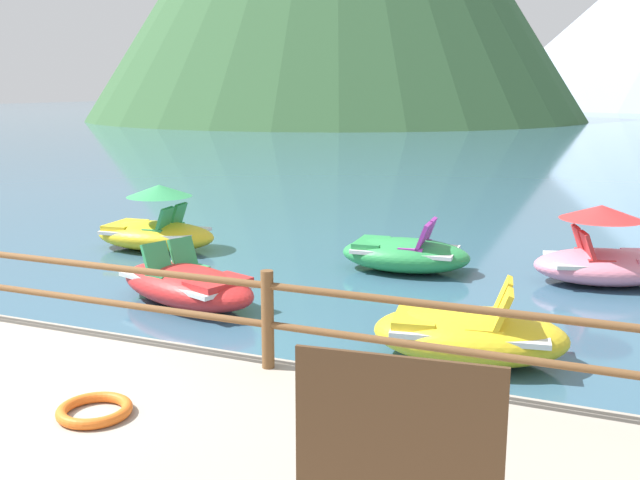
{
  "coord_description": "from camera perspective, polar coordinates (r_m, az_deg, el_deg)",
  "views": [
    {
      "loc": [
        5.4,
        -4.33,
        3.02
      ],
      "look_at": [
        1.46,
        5.0,
        0.9
      ],
      "focal_mm": 41.22,
      "sensor_mm": 36.0,
      "label": 1
    }
  ],
  "objects": [
    {
      "name": "life_ring",
      "position": [
        6.39,
        -17.11,
        -12.51
      ],
      "size": [
        0.61,
        0.61,
        0.09
      ],
      "primitive_type": "torus",
      "color": "orange",
      "rests_on": "promenade_dock"
    },
    {
      "name": "sign_board",
      "position": [
        4.24,
        6.02,
        -14.74
      ],
      "size": [
        1.18,
        0.17,
        1.19
      ],
      "color": "silver",
      "rests_on": "promenade_dock"
    },
    {
      "name": "dock_railing",
      "position": [
        8.24,
        -19.04,
        -3.17
      ],
      "size": [
        23.92,
        0.12,
        0.95
      ],
      "color": "brown",
      "rests_on": "promenade_dock"
    },
    {
      "name": "pedal_boat_4",
      "position": [
        12.24,
        21.22,
        -1.24
      ],
      "size": [
        2.44,
        1.9,
        1.24
      ],
      "color": "pink",
      "rests_on": "ground"
    },
    {
      "name": "pedal_boat_3",
      "position": [
        8.44,
        11.48,
        -7.14
      ],
      "size": [
        2.34,
        1.6,
        0.91
      ],
      "color": "yellow",
      "rests_on": "ground"
    },
    {
      "name": "pedal_boat_1",
      "position": [
        12.29,
        6.6,
        -1.08
      ],
      "size": [
        2.22,
        1.35,
        0.88
      ],
      "color": "green",
      "rests_on": "ground"
    },
    {
      "name": "ground_plane",
      "position": [
        44.76,
        16.08,
        7.5
      ],
      "size": [
        200.0,
        200.0,
        0.0
      ],
      "primitive_type": "plane",
      "color": "#38607A"
    },
    {
      "name": "pedal_boat_0",
      "position": [
        14.17,
        -12.64,
        0.91
      ],
      "size": [
        2.46,
        1.48,
        1.24
      ],
      "color": "yellow",
      "rests_on": "ground"
    },
    {
      "name": "pedal_boat_5",
      "position": [
        10.53,
        -10.26,
        -3.42
      ],
      "size": [
        2.75,
        1.91,
        0.87
      ],
      "color": "red",
      "rests_on": "ground"
    }
  ]
}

